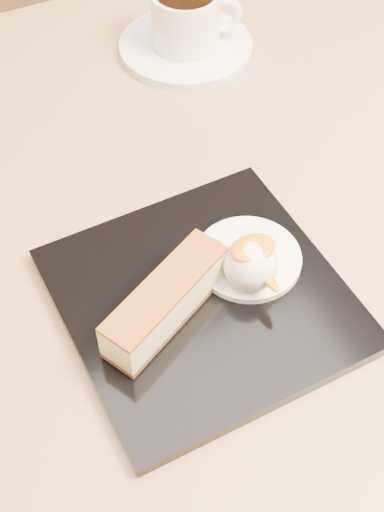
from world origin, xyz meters
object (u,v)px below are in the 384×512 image
cheesecake (166,301)px  saucer (186,47)px  dessert_plate (203,299)px  coffee_cup (187,17)px  table (199,314)px  ice_cream_scoop (251,265)px

cheesecake → saucer: cheesecake is taller
dessert_plate → coffee_cup: 0.35m
saucer → coffee_cup: coffee_cup is taller
coffee_cup → dessert_plate: bearing=-97.2°
table → dessert_plate: size_ratio=3.64×
cheesecake → coffee_cup: coffee_cup is taller
ice_cream_scoop → coffee_cup: (0.10, 0.32, 0.01)m
ice_cream_scoop → table: bearing=89.2°
ice_cream_scoop → coffee_cup: size_ratio=0.45×
cheesecake → coffee_cup: size_ratio=1.22×
ice_cream_scoop → saucer: bearing=72.8°
table → dessert_plate: 0.19m
cheesecake → saucer: 0.37m
dessert_plate → ice_cream_scoop: size_ratio=4.92×
table → coffee_cup: coffee_cup is taller
dessert_plate → ice_cream_scoop: 0.05m
saucer → ice_cream_scoop: bearing=-107.2°
coffee_cup → ice_cream_scoop: bearing=-90.7°
table → saucer: saucer is taller
dessert_plate → cheesecake: cheesecake is taller
ice_cream_scoop → saucer: (0.10, 0.33, -0.03)m
table → cheesecake: size_ratio=6.56×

